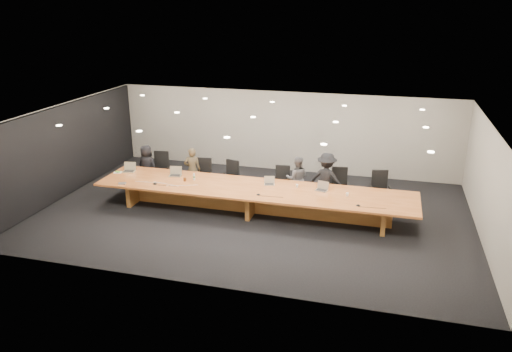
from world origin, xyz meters
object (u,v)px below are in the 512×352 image
(chair_mid_left, at_px, (229,178))
(chair_mid_right, at_px, (282,183))
(person_c, at_px, (297,179))
(laptop_b, at_px, (175,172))
(person_d, at_px, (326,179))
(paper_cup_far, at_px, (347,194))
(chair_left, at_px, (203,176))
(laptop_d, at_px, (269,181))
(av_box, at_px, (122,183))
(mic_left, at_px, (155,183))
(mic_center, at_px, (258,194))
(chair_right, at_px, (339,186))
(person_b, at_px, (192,170))
(mic_right, at_px, (358,205))
(laptop_e, at_px, (322,186))
(paper_cup_near, at_px, (297,186))
(person_a, at_px, (147,166))
(chair_far_left, at_px, (160,169))
(amber_mug, at_px, (185,179))
(chair_far_right, at_px, (380,190))
(water_bottle, at_px, (194,177))
(laptop_a, at_px, (129,167))
(conference_table, at_px, (253,195))

(chair_mid_left, relative_size, chair_mid_right, 1.03)
(person_c, xyz_separation_m, laptop_b, (-3.54, -0.91, 0.21))
(person_d, bearing_deg, person_c, 3.16)
(chair_mid_right, relative_size, paper_cup_far, 11.68)
(chair_left, relative_size, chair_mid_right, 1.03)
(laptop_d, relative_size, av_box, 1.40)
(mic_left, relative_size, mic_center, 1.19)
(chair_right, distance_m, laptop_b, 4.90)
(person_b, height_order, mic_right, person_b)
(laptop_e, relative_size, mic_right, 2.68)
(chair_mid_left, xyz_separation_m, chair_mid_right, (1.67, -0.01, -0.02))
(mic_left, height_order, mic_center, mic_left)
(laptop_d, relative_size, mic_left, 2.23)
(paper_cup_near, bearing_deg, person_b, 167.59)
(person_a, bearing_deg, chair_far_left, -158.11)
(laptop_b, xyz_separation_m, amber_mug, (0.45, -0.33, -0.09))
(person_a, bearing_deg, chair_far_right, -171.02)
(chair_mid_right, height_order, laptop_d, chair_mid_right)
(person_b, relative_size, person_c, 1.04)
(person_d, height_order, paper_cup_far, person_d)
(chair_far_left, bearing_deg, paper_cup_near, -21.81)
(chair_right, bearing_deg, person_b, 173.81)
(paper_cup_far, height_order, mic_left, paper_cup_far)
(chair_mid_left, distance_m, water_bottle, 1.28)
(laptop_e, distance_m, mic_right, 1.35)
(person_b, xyz_separation_m, water_bottle, (0.45, -0.96, 0.13))
(laptop_a, bearing_deg, conference_table, -14.75)
(person_b, relative_size, paper_cup_near, 16.66)
(paper_cup_near, bearing_deg, person_c, 100.62)
(chair_left, relative_size, chair_far_right, 0.97)
(laptop_e, height_order, paper_cup_near, laptop_e)
(amber_mug, relative_size, mic_right, 0.87)
(mic_center, bearing_deg, av_box, -176.90)
(person_d, bearing_deg, paper_cup_far, 133.25)
(person_c, bearing_deg, paper_cup_far, 131.82)
(person_a, relative_size, mic_center, 12.24)
(mic_center, bearing_deg, person_a, 157.81)
(person_b, bearing_deg, conference_table, 135.69)
(laptop_d, height_order, paper_cup_near, laptop_d)
(chair_far_left, height_order, water_bottle, chair_far_left)
(chair_far_left, bearing_deg, person_a, -176.74)
(chair_mid_right, bearing_deg, mic_center, -105.10)
(conference_table, relative_size, laptop_a, 24.85)
(chair_left, relative_size, paper_cup_near, 12.63)
(amber_mug, height_order, av_box, amber_mug)
(conference_table, bearing_deg, water_bottle, 174.52)
(chair_mid_left, height_order, person_a, person_a)
(laptop_a, distance_m, mic_center, 4.42)
(laptop_b, distance_m, av_box, 1.58)
(chair_far_right, height_order, amber_mug, chair_far_right)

